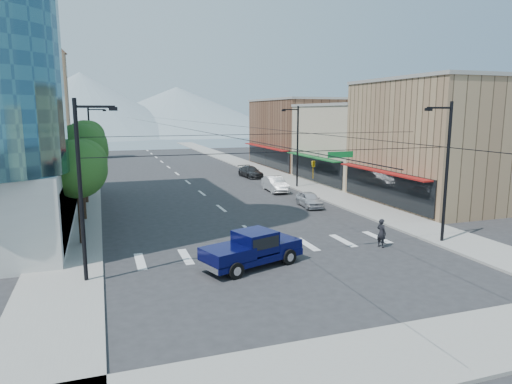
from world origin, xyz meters
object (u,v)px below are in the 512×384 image
Objects in this scene: pickup_truck at (252,248)px; parked_car_far at (251,172)px; pedestrian at (381,233)px; parked_car_mid at (275,184)px; parked_car_near at (309,199)px.

pickup_truck is 34.52m from parked_car_far.
pedestrian is 21.05m from parked_car_mid.
parked_car_near is (1.08, 12.60, -0.24)m from pedestrian.
pickup_truck reaches higher than parked_car_near.
parked_car_far is (10.72, 32.81, -0.31)m from pickup_truck.
parked_car_near is 0.80× the size of parked_car_far.
parked_car_near is 19.41m from parked_car_far.
pickup_truck reaches higher than parked_car_far.
parked_car_near is at bearing -20.41° from pedestrian.
pickup_truck is 8.84m from pedestrian.
parked_car_far is (1.93, 31.99, -0.20)m from pedestrian.
parked_car_far is (0.85, 19.39, 0.04)m from parked_car_near.
parked_car_far is at bearing -18.98° from pedestrian.
pickup_truck is 16.67m from parked_car_near.
parked_car_mid is at bearing -99.39° from parked_car_far.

